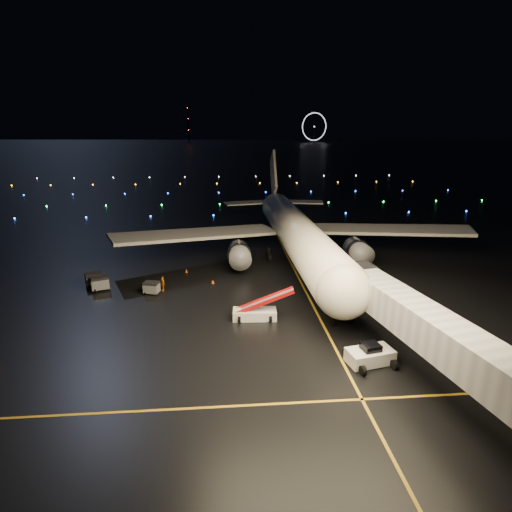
% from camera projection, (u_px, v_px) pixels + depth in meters
% --- Properties ---
extents(ground, '(2000.00, 2000.00, 0.00)m').
position_uv_depth(ground, '(221.00, 157.00, 324.95)').
color(ground, black).
rests_on(ground, ground).
extents(lane_centre, '(0.25, 80.00, 0.02)m').
position_uv_depth(lane_centre, '(301.00, 283.00, 54.79)').
color(lane_centre, gold).
rests_on(lane_centre, ground).
extents(lane_cross, '(60.00, 0.25, 0.02)m').
position_uv_depth(lane_cross, '(139.00, 411.00, 29.70)').
color(lane_cross, gold).
rests_on(lane_cross, ground).
extents(airliner, '(58.05, 55.24, 16.19)m').
position_uv_depth(airliner, '(293.00, 208.00, 63.97)').
color(airliner, silver).
rests_on(airliner, ground).
extents(pushback_tug, '(4.43, 2.93, 1.94)m').
position_uv_depth(pushback_tug, '(370.00, 354.00, 35.58)').
color(pushback_tug, silver).
rests_on(pushback_tug, ground).
extents(belt_loader, '(7.12, 2.30, 3.41)m').
position_uv_depth(belt_loader, '(255.00, 304.00, 43.91)').
color(belt_loader, silver).
rests_on(belt_loader, ground).
extents(crew_c, '(0.77, 1.21, 1.93)m').
position_uv_depth(crew_c, '(163.00, 284.00, 51.93)').
color(crew_c, orange).
rests_on(crew_c, ground).
extents(safety_cone_0, '(0.59, 0.59, 0.51)m').
position_uv_depth(safety_cone_0, '(213.00, 282.00, 54.64)').
color(safety_cone_0, '#EC580A').
rests_on(safety_cone_0, ground).
extents(safety_cone_1, '(0.57, 0.57, 0.50)m').
position_uv_depth(safety_cone_1, '(238.00, 260.00, 63.99)').
color(safety_cone_1, '#EC580A').
rests_on(safety_cone_1, ground).
extents(safety_cone_2, '(0.50, 0.50, 0.46)m').
position_uv_depth(safety_cone_2, '(186.00, 271.00, 58.90)').
color(safety_cone_2, '#EC580A').
rests_on(safety_cone_2, ground).
extents(safety_cone_3, '(0.53, 0.53, 0.47)m').
position_uv_depth(safety_cone_3, '(119.00, 246.00, 71.43)').
color(safety_cone_3, '#EC580A').
rests_on(safety_cone_3, ground).
extents(ferris_wheel, '(49.33, 16.80, 52.00)m').
position_uv_depth(ferris_wheel, '(314.00, 128.00, 729.78)').
color(ferris_wheel, black).
rests_on(ferris_wheel, ground).
extents(radio_mast, '(1.80, 1.80, 64.00)m').
position_uv_depth(radio_mast, '(188.00, 124.00, 729.27)').
color(radio_mast, black).
rests_on(radio_mast, ground).
extents(taxiway_lights, '(164.00, 92.00, 0.36)m').
position_uv_depth(taxiway_lights, '(219.00, 190.00, 140.37)').
color(taxiway_lights, black).
rests_on(taxiway_lights, ground).
extents(baggage_cart_0, '(2.11, 1.71, 1.57)m').
position_uv_depth(baggage_cart_0, '(152.00, 288.00, 51.04)').
color(baggage_cart_0, gray).
rests_on(baggage_cart_0, ground).
extents(baggage_cart_1, '(2.57, 2.21, 1.84)m').
position_uv_depth(baggage_cart_1, '(100.00, 283.00, 52.20)').
color(baggage_cart_1, gray).
rests_on(baggage_cart_1, ground).
extents(baggage_cart_2, '(2.53, 2.22, 1.79)m').
position_uv_depth(baggage_cart_2, '(94.00, 279.00, 53.63)').
color(baggage_cart_2, gray).
rests_on(baggage_cart_2, ground).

